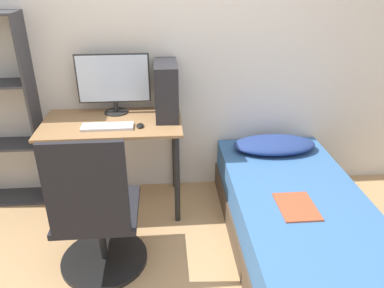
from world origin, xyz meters
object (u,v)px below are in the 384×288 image
at_px(monitor, 114,81).
at_px(pc_tower, 166,90).
at_px(bed, 297,221).
at_px(keyboard, 107,127).
at_px(office_chair, 98,223).

height_order(monitor, pc_tower, monitor).
bearing_deg(bed, pc_tower, 141.26).
relative_size(monitor, pc_tower, 1.34).
distance_m(bed, monitor, 1.76).
bearing_deg(keyboard, pc_tower, 24.93).
xyz_separation_m(office_chair, monitor, (0.06, 0.95, 0.66)).
bearing_deg(keyboard, bed, -20.78).
bearing_deg(pc_tower, bed, -38.74).
height_order(bed, pc_tower, pc_tower).
bearing_deg(monitor, bed, -32.26).
height_order(office_chair, keyboard, office_chair).
xyz_separation_m(office_chair, pc_tower, (0.48, 0.84, 0.61)).
bearing_deg(pc_tower, monitor, 165.36).
xyz_separation_m(bed, keyboard, (-1.35, 0.51, 0.57)).
xyz_separation_m(bed, monitor, (-1.31, 0.83, 0.82)).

